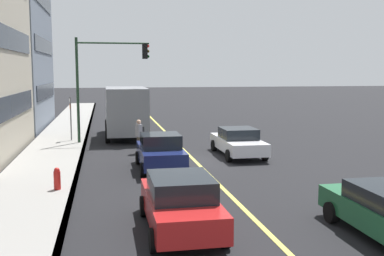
{
  "coord_description": "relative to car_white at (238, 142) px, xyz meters",
  "views": [
    {
      "loc": [
        -21.54,
        4.23,
        4.31
      ],
      "look_at": [
        0.14,
        0.1,
        1.58
      ],
      "focal_mm": 43.32,
      "sensor_mm": 36.0,
      "label": 1
    }
  ],
  "objects": [
    {
      "name": "ground",
      "position": [
        -0.93,
        2.44,
        -0.72
      ],
      "size": [
        200.0,
        200.0,
        0.0
      ],
      "primitive_type": "plane",
      "color": "black"
    },
    {
      "name": "sidewalk_slab",
      "position": [
        -0.93,
        9.33,
        -0.64
      ],
      "size": [
        80.0,
        3.15,
        0.15
      ],
      "primitive_type": "cube",
      "color": "gray",
      "rests_on": "ground"
    },
    {
      "name": "curb_edge",
      "position": [
        -0.93,
        7.84,
        -0.64
      ],
      "size": [
        80.0,
        0.16,
        0.15
      ],
      "primitive_type": "cube",
      "color": "slate",
      "rests_on": "ground"
    },
    {
      "name": "lane_stripe_center",
      "position": [
        -0.93,
        2.44,
        -0.71
      ],
      "size": [
        80.0,
        0.16,
        0.01
      ],
      "primitive_type": "cube",
      "color": "#D8CC4C",
      "rests_on": "ground"
    },
    {
      "name": "car_white",
      "position": [
        0.0,
        0.0,
        0.0
      ],
      "size": [
        4.64,
        2.01,
        1.42
      ],
      "color": "silver",
      "rests_on": "ground"
    },
    {
      "name": "car_navy",
      "position": [
        -2.63,
        4.3,
        0.07
      ],
      "size": [
        4.11,
        1.98,
        1.59
      ],
      "color": "navy",
      "rests_on": "ground"
    },
    {
      "name": "car_red",
      "position": [
        -10.49,
        4.71,
        0.06
      ],
      "size": [
        4.35,
        1.95,
        1.53
      ],
      "color": "red",
      "rests_on": "ground"
    },
    {
      "name": "truck_gray",
      "position": [
        7.48,
        5.31,
        0.99
      ],
      "size": [
        7.15,
        2.66,
        3.26
      ],
      "color": "silver",
      "rests_on": "ground"
    },
    {
      "name": "pedestrian_with_backpack",
      "position": [
        1.59,
        4.9,
        0.34
      ],
      "size": [
        0.47,
        0.45,
        1.78
      ],
      "color": "brown",
      "rests_on": "ground"
    },
    {
      "name": "traffic_light_mast",
      "position": [
        5.06,
        6.61,
        3.53
      ],
      "size": [
        0.28,
        4.26,
        6.2
      ],
      "color": "#1E3823",
      "rests_on": "ground"
    },
    {
      "name": "street_sign_post",
      "position": [
        6.0,
        8.66,
        0.91
      ],
      "size": [
        0.6,
        0.08,
        2.76
      ],
      "color": "slate",
      "rests_on": "ground"
    },
    {
      "name": "fire_hydrant",
      "position": [
        -5.94,
        8.36,
        -0.25
      ],
      "size": [
        0.24,
        0.24,
        0.94
      ],
      "color": "red",
      "rests_on": "ground"
    }
  ]
}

